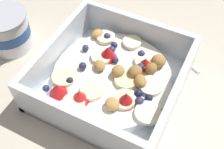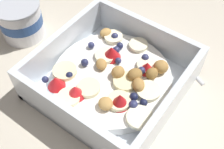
# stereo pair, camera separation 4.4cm
# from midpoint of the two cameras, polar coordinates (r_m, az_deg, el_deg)

# --- Properties ---
(ground_plane) EXTENTS (2.40, 2.40, 0.00)m
(ground_plane) POSITION_cam_midpoint_polar(r_m,az_deg,el_deg) (0.46, 0.77, -3.50)
(ground_plane) COLOR beige
(fruit_bowl) EXTENTS (0.21, 0.21, 0.07)m
(fruit_bowl) POSITION_cam_midpoint_polar(r_m,az_deg,el_deg) (0.44, 2.87, -0.89)
(fruit_bowl) COLOR white
(fruit_bowl) RESTS_ON ground
(spoon) EXTENTS (0.09, 0.16, 0.01)m
(spoon) POSITION_cam_midpoint_polar(r_m,az_deg,el_deg) (0.54, 12.16, 7.34)
(spoon) COLOR silver
(spoon) RESTS_ON ground
(yogurt_cup) EXTENTS (0.08, 0.08, 0.07)m
(yogurt_cup) POSITION_cam_midpoint_polar(r_m,az_deg,el_deg) (0.54, -15.61, 10.40)
(yogurt_cup) COLOR white
(yogurt_cup) RESTS_ON ground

